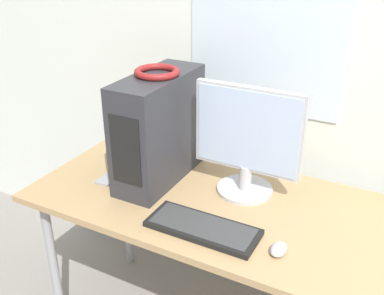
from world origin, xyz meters
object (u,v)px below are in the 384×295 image
Objects in this scene: headphones at (157,72)px; keyboard at (203,228)px; cell_phone at (110,177)px; pc_tower at (159,129)px; mouse at (279,249)px; monitor_main at (247,141)px.

keyboard is (0.33, -0.26, -0.46)m from headphones.
cell_phone is at bearing 164.31° from keyboard.
mouse is at bearing -22.30° from pc_tower.
pc_tower reaches higher than cell_phone.
headphones is at bearing 28.67° from cell_phone.
headphones is 0.40× the size of monitor_main.
pc_tower is 0.31m from cell_phone.
monitor_main is (0.37, 0.06, 0.00)m from pc_tower.
mouse is (0.61, -0.25, -0.45)m from headphones.
monitor_main is 3.13× the size of cell_phone.
mouse is 0.81m from cell_phone.
headphones is 1.25× the size of cell_phone.
pc_tower is 1.17× the size of keyboard.
keyboard is at bearing -95.63° from monitor_main.
headphones is at bearing 157.63° from mouse.
monitor_main is (0.37, 0.06, -0.24)m from headphones.
monitor_main reaches higher than keyboard.
headphones is at bearing 142.34° from keyboard.
monitor_main is 0.62m from cell_phone.
headphones is 0.44m from monitor_main.
pc_tower is 5.74× the size of mouse.
pc_tower is 0.69m from mouse.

